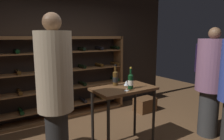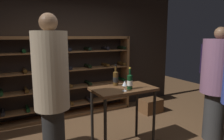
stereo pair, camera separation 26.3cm
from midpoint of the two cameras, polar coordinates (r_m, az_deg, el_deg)
The scene contains 9 objects.
back_wall at distance 4.67m, azimuth -14.73°, elevation 5.35°, with size 5.56×0.10×2.89m, color black.
wine_rack at distance 4.51m, azimuth -15.04°, elevation -2.19°, with size 2.90×0.32×1.75m.
tasting_table at distance 3.15m, azimuth 0.86°, elevation -7.50°, with size 0.94×0.56×0.99m.
person_guest_plum_blouse at distance 3.86m, azimuth 24.17°, elevation -2.01°, with size 0.51×0.51×1.90m.
person_guest_khaki at distance 2.57m, azimuth -18.43°, elevation -5.32°, with size 0.43×0.43×2.02m.
wine_crate at distance 4.93m, azimuth 7.64°, elevation -9.54°, with size 0.48×0.34×0.32m, color brown.
wine_bottle_amber_reserve at distance 3.01m, azimuth 2.71°, elevation -3.10°, with size 0.08×0.08×0.32m.
wine_bottle_red_label at distance 3.21m, azimuth -1.40°, elevation -2.24°, with size 0.09×0.09×0.33m.
wine_glass_stemmed_left at distance 2.89m, azimuth 1.42°, elevation -3.82°, with size 0.07×0.07×0.15m.
Camera 1 is at (-1.58, -2.38, 1.76)m, focal length 32.83 mm.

